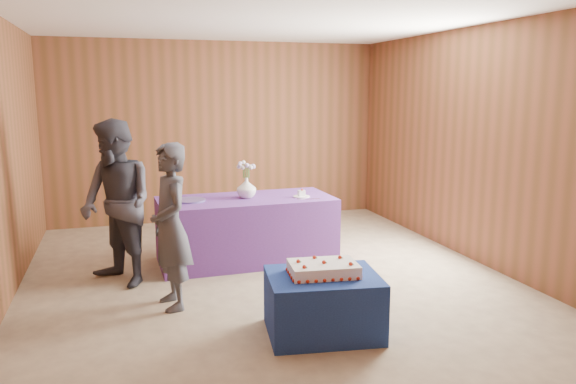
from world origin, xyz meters
name	(u,v)px	position (x,y,z in m)	size (l,w,h in m)	color
ground	(269,280)	(0.00, 0.00, 0.00)	(6.00, 6.00, 0.00)	tan
room_shell	(268,108)	(0.00, 0.00, 1.80)	(5.04, 6.04, 2.72)	brown
cake_table	(323,304)	(0.09, -1.39, 0.25)	(0.90, 0.70, 0.50)	navy
serving_table	(246,230)	(-0.07, 0.75, 0.38)	(2.00, 0.90, 0.75)	#64338E
sheet_cake	(323,269)	(0.09, -1.38, 0.55)	(0.61, 0.45, 0.13)	white
vase	(246,188)	(-0.06, 0.76, 0.87)	(0.22, 0.22, 0.23)	silver
flower_spray	(246,166)	(-0.06, 0.76, 1.12)	(0.21, 0.22, 0.17)	#335C24
platter	(190,200)	(-0.71, 0.75, 0.76)	(0.35, 0.35, 0.02)	#55478E
plate	(301,196)	(0.56, 0.63, 0.76)	(0.19, 0.19, 0.01)	white
cake_slice	(301,193)	(0.56, 0.62, 0.80)	(0.08, 0.07, 0.09)	white
knife	(309,199)	(0.60, 0.47, 0.75)	(0.26, 0.02, 0.00)	silver
guest_left	(170,227)	(-1.04, -0.44, 0.76)	(0.56, 0.36, 1.52)	#3B3D46
guest_right	(117,203)	(-1.50, 0.34, 0.85)	(0.83, 0.64, 1.70)	#34343E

